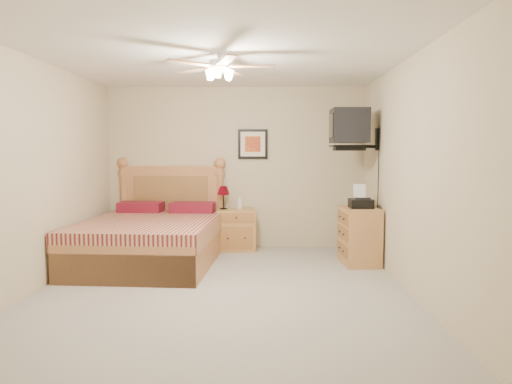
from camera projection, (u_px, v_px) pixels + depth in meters
floor at (222, 288)px, 5.01m from camera, size 4.50×4.50×0.00m
ceiling at (221, 56)px, 4.80m from camera, size 4.00×4.50×0.04m
wall_back at (236, 168)px, 7.15m from camera, size 4.00×0.04×2.50m
wall_front at (184, 194)px, 2.66m from camera, size 4.00×0.04×2.50m
wall_left at (38, 175)px, 4.95m from camera, size 0.04×4.50×2.50m
wall_right at (409, 175)px, 4.86m from camera, size 0.04×4.50×2.50m
bed at (151, 211)px, 6.09m from camera, size 1.78×2.27×1.42m
nightstand at (236, 229)px, 6.98m from camera, size 0.62×0.49×0.63m
table_lamp at (223, 198)px, 6.96m from camera, size 0.24×0.24×0.35m
lotion_bottle at (239, 202)px, 6.91m from camera, size 0.11×0.11×0.22m
framed_picture at (253, 144)px, 7.09m from camera, size 0.46×0.04×0.46m
dresser at (359, 236)px, 6.10m from camera, size 0.49×0.67×0.76m
fax_machine at (361, 196)px, 6.02m from camera, size 0.30×0.32×0.31m
magazine_lower at (355, 205)px, 6.32m from camera, size 0.26×0.31×0.02m
magazine_upper at (356, 203)px, 6.33m from camera, size 0.20×0.26×0.02m
wall_tv at (360, 129)px, 6.15m from camera, size 0.56×0.46×0.58m
ceiling_fan at (219, 66)px, 4.61m from camera, size 1.14×1.14×0.28m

